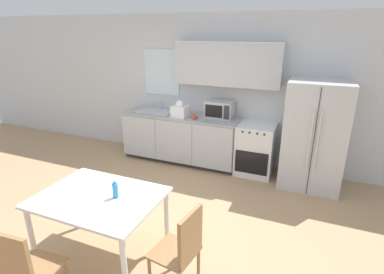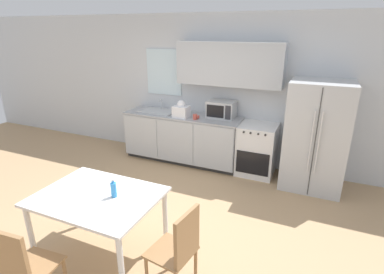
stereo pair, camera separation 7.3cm
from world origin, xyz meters
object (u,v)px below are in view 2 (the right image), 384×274
Objects in this scene: microwave at (221,109)px; dining_table at (98,203)px; refrigerator at (316,136)px; dining_chair_side at (179,247)px; dining_chair_near at (22,266)px; oven_range at (257,150)px; coffee_mug at (196,117)px; drink_bottle at (114,189)px.

dining_table is at bearing -98.02° from microwave.
dining_chair_side is (-1.01, -2.79, -0.32)m from refrigerator.
dining_chair_near is 1.35m from dining_chair_side.
oven_range is at bearing 174.89° from refrigerator.
dining_chair_side is (1.12, 0.75, 0.00)m from dining_chair_near.
dining_chair_near is (-0.51, -3.71, -0.53)m from microwave.
drink_bottle is at bearing -86.45° from coffee_mug.
dining_chair_near is at bearing -97.87° from microwave.
refrigerator is 14.94× the size of coffee_mug.
microwave is 2.33× the size of drink_bottle.
dining_chair_near and dining_chair_side have the same top height.
oven_range is at bearing 6.17° from dining_chair_side.
drink_bottle reaches higher than oven_range.
oven_range is 2.99m from dining_table.
dining_chair_near reaches higher than dining_table.
refrigerator is 3.36m from dining_table.
refrigerator is 1.35× the size of dining_table.
microwave is 0.52× the size of dining_chair_near.
coffee_mug is (-1.08, -0.20, 0.52)m from oven_range.
drink_bottle reaches higher than dining_table.
drink_bottle is (0.18, 0.05, 0.18)m from dining_table.
dining_chair_near is (-1.22, -3.61, 0.09)m from oven_range.
drink_bottle reaches higher than dining_chair_side.
dining_table is (-0.40, -2.86, -0.39)m from microwave.
dining_chair_near is (-0.11, -0.85, -0.15)m from dining_table.
refrigerator reaches higher than dining_chair_side.
microwave is (-0.70, 0.10, 0.62)m from oven_range.
microwave is at bearing 19.66° from dining_chair_side.
dining_chair_side is (0.61, -2.97, -0.53)m from microwave.
refrigerator is 2.00m from coffee_mug.
refrigerator is 3.21m from drink_bottle.
refrigerator reaches higher than oven_range.
coffee_mug is (-1.99, -0.11, 0.11)m from refrigerator.
coffee_mug is 2.88m from dining_chair_side.
coffee_mug is 3.45m from dining_chair_near.
microwave is 3.79m from dining_chair_near.
refrigerator reaches higher than microwave.
microwave is 0.49m from coffee_mug.
coffee_mug is at bearing 89.40° from dining_table.
drink_bottle is (-0.83, 0.16, 0.33)m from dining_chair_side.
dining_table is 0.87m from dining_chair_near.
refrigerator is at bearing 53.02° from dining_table.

